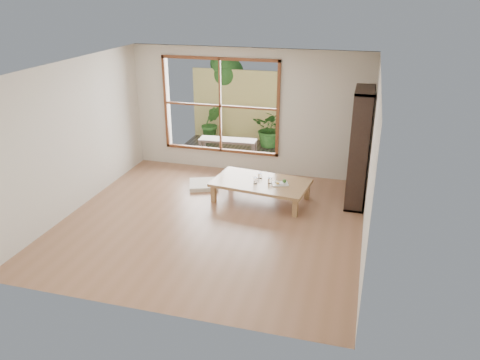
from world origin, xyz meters
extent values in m
plane|color=#996A4C|center=(0.00, 0.00, 0.00)|extent=(5.00, 5.00, 0.00)
cube|color=#946D47|center=(0.61, 1.03, 0.35)|extent=(1.85, 1.18, 0.05)
cube|color=#946D47|center=(-0.22, 0.73, 0.16)|extent=(0.10, 0.10, 0.33)
cube|color=#946D47|center=(-0.12, 1.53, 0.16)|extent=(0.10, 0.10, 0.33)
cube|color=#946D47|center=(1.34, 0.54, 0.16)|extent=(0.10, 0.10, 0.33)
cube|color=#946D47|center=(1.44, 1.34, 0.16)|extent=(0.10, 0.10, 0.33)
cube|color=silver|center=(-0.64, 1.36, 0.04)|extent=(0.73, 0.73, 0.08)
cube|color=#2F211A|center=(2.31, 1.43, 1.06)|extent=(0.34, 0.95, 2.11)
cylinder|color=silver|center=(0.53, 0.91, 0.44)|extent=(0.07, 0.07, 0.12)
cylinder|color=silver|center=(0.79, 0.99, 0.43)|extent=(0.08, 0.08, 0.11)
cylinder|color=silver|center=(0.56, 1.19, 0.43)|extent=(0.07, 0.07, 0.10)
cylinder|color=silver|center=(0.52, 1.04, 0.42)|extent=(0.06, 0.06, 0.07)
cube|color=white|center=(0.97, 0.99, 0.39)|extent=(0.35, 0.30, 0.02)
sphere|color=#396729|center=(1.05, 1.04, 0.44)|extent=(0.07, 0.07, 0.07)
cube|color=gold|center=(0.94, 0.95, 0.41)|extent=(0.06, 0.06, 0.03)
cube|color=beige|center=(0.90, 1.02, 0.41)|extent=(0.08, 0.07, 0.02)
cylinder|color=silver|center=(1.01, 0.93, 0.41)|extent=(0.16, 0.07, 0.01)
cube|color=#363027|center=(-0.60, 3.56, 0.00)|extent=(2.80, 2.00, 0.05)
cube|color=#2F211A|center=(-0.66, 3.14, 0.42)|extent=(1.35, 0.46, 0.06)
cube|color=#2F211A|center=(-1.28, 2.95, 0.21)|extent=(0.06, 0.06, 0.36)
cube|color=#2F211A|center=(-1.29, 3.25, 0.21)|extent=(0.06, 0.06, 0.36)
cube|color=#2F211A|center=(-0.03, 3.02, 0.21)|extent=(0.06, 0.06, 0.36)
cube|color=#2F211A|center=(-0.05, 3.33, 0.21)|extent=(0.06, 0.06, 0.36)
cube|color=tan|center=(-0.60, 4.56, 0.90)|extent=(2.80, 0.06, 1.80)
imported|color=#2E5720|center=(0.15, 4.12, 0.49)|extent=(0.87, 0.76, 0.93)
imported|color=#2E5720|center=(-1.40, 4.15, 0.49)|extent=(0.63, 0.58, 0.94)
cylinder|color=#4C3D2D|center=(-1.30, 4.86, 0.80)|extent=(0.14, 0.14, 1.60)
sphere|color=#2E5720|center=(-1.18, 4.86, 1.65)|extent=(0.84, 0.84, 0.84)
sphere|color=#2E5720|center=(-1.45, 4.94, 1.45)|extent=(0.70, 0.70, 0.70)
sphere|color=#2E5720|center=(-1.27, 4.76, 1.90)|extent=(0.64, 0.64, 0.64)
camera|label=1|loc=(2.35, -6.75, 3.73)|focal=35.00mm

